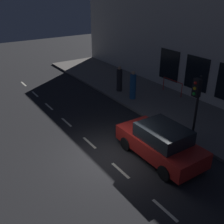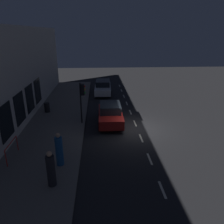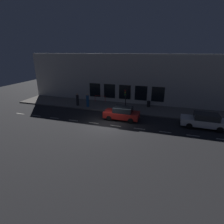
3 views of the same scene
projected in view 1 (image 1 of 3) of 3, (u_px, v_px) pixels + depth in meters
The scene contains 8 objects.
ground_plane at pixel (107, 159), 11.75m from camera, with size 60.00×60.00×0.00m, color #232326.
sidewalk at pixel (201, 121), 14.87m from camera, with size 4.50×32.00×0.15m.
lane_centre_line at pixel (120, 170), 11.00m from camera, with size 0.12×27.20×0.01m.
traffic_light at pixel (197, 95), 11.95m from camera, with size 0.46×0.32×3.21m.
parked_car_1 at pixel (160, 142), 11.51m from camera, with size 1.96×4.12×1.58m.
pedestrian_0 at pixel (133, 86), 17.32m from camera, with size 0.57×0.57×1.87m.
pedestrian_1 at pixel (119, 80), 18.64m from camera, with size 0.43×0.43×1.79m.
red_railing at pixel (173, 84), 18.19m from camera, with size 0.05×1.76×0.97m.
Camera 1 is at (-5.26, -8.17, 6.92)m, focal length 42.57 mm.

